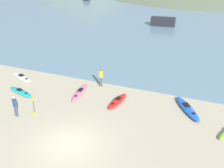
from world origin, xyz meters
name	(u,v)px	position (x,y,z in m)	size (l,w,h in m)	color
ground_plane	(69,145)	(0.00, 0.00, 0.00)	(400.00, 400.00, 0.00)	tan
bay_water	(185,16)	(0.00, 43.41, 0.03)	(160.00, 70.00, 0.06)	slate
kayak_on_sand_0	(187,108)	(5.66, 6.57, 0.17)	(2.47, 3.37, 0.39)	blue
kayak_on_sand_1	(80,92)	(-2.61, 5.92, 0.13)	(1.14, 3.29, 0.30)	#E5668C
kayak_on_sand_2	(118,101)	(0.72, 5.68, 0.15)	(0.88, 2.72, 0.35)	red
kayak_on_sand_3	(22,78)	(-8.76, 6.40, 0.17)	(3.19, 1.96, 0.39)	white
kayak_on_sand_5	(21,92)	(-7.01, 4.14, 0.13)	(2.85, 1.37, 0.31)	teal
person_near_foreground	(15,105)	(-4.93, 1.28, 0.89)	(0.31, 0.21, 1.55)	#384260
person_near_waterline	(101,76)	(-1.64, 7.82, 0.94)	(0.33, 0.28, 1.64)	#4C4C4C
moored_boat_0	(163,22)	(-2.08, 32.79, 0.75)	(4.01, 1.90, 1.38)	black
loose_paddle	(34,106)	(-4.72, 2.83, 0.01)	(1.97, 2.21, 0.03)	black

